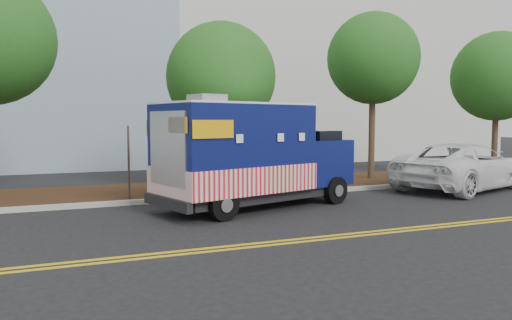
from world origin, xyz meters
name	(u,v)px	position (x,y,z in m)	size (l,w,h in m)	color
ground	(214,208)	(0.00, 0.00, 0.00)	(120.00, 120.00, 0.00)	black
curb	(201,198)	(0.00, 1.40, 0.07)	(120.00, 0.18, 0.15)	#9E9E99
mulch_strip	(184,190)	(0.00, 3.50, 0.07)	(120.00, 4.00, 0.15)	black
centerline_near	(278,241)	(0.00, -4.45, 0.01)	(120.00, 0.10, 0.01)	gold
centerline_far	(283,244)	(0.00, -4.70, 0.01)	(120.00, 0.10, 0.01)	gold
tree_b	(221,77)	(1.32, 3.21, 4.10)	(3.92, 3.92, 6.06)	#38281C
tree_c	(373,59)	(8.00, 3.47, 5.09)	(3.77, 3.77, 6.99)	#38281C
tree_d	(497,77)	(14.07, 2.70, 4.50)	(3.94, 3.94, 6.48)	#38281C
sign_post	(129,165)	(-2.20, 1.69, 1.20)	(0.06, 0.06, 2.40)	#473828
food_truck	(249,158)	(0.92, -0.51, 1.48)	(6.55, 3.87, 3.26)	black
white_car	(464,166)	(9.75, 0.15, 0.86)	(2.85, 6.19, 1.72)	white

